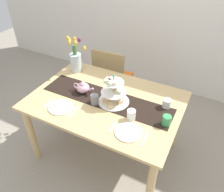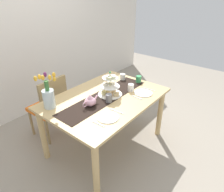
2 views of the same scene
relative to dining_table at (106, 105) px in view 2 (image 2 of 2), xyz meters
The scene contains 18 objects.
ground_plane 0.64m from the dining_table, ahead, with size 8.00×8.00×0.00m, color gray.
room_wall_rear 1.74m from the dining_table, 90.00° to the left, with size 6.00×0.08×2.60m, color silver.
dining_table is the anchor object (origin of this frame).
chair_left 0.81m from the dining_table, 113.29° to the left, with size 0.44×0.44×0.91m.
table_runner 0.11m from the dining_table, 90.00° to the left, with size 1.32×0.31×0.00m, color black.
tiered_cake_stand 0.22m from the dining_table, ahead, with size 0.30×0.30×0.30m.
teapot 0.31m from the dining_table, behind, with size 0.24×0.13×0.14m.
tulip_vase 0.70m from the dining_table, 149.83° to the left, with size 0.25×0.18×0.41m.
cream_jug 0.60m from the dining_table, 15.80° to the left, with size 0.08×0.08×0.09m, color white.
dinner_plate_left 0.45m from the dining_table, 136.05° to the right, with size 0.23×0.23×0.01m, color white.
fork_left 0.56m from the dining_table, 146.61° to the right, with size 0.02×0.15×0.01m, color silver.
knife_left 0.36m from the dining_table, 119.15° to the right, with size 0.01×0.17×0.01m, color silver.
dinner_plate_right 0.49m from the dining_table, 38.89° to the right, with size 0.23×0.23×0.01m, color white.
fork_right 0.39m from the dining_table, 52.77° to the right, with size 0.02×0.15×0.01m, color silver.
knife_right 0.61m from the dining_table, 30.18° to the right, with size 0.01×0.17×0.01m, color silver.
mug_grey 0.20m from the dining_table, 120.44° to the right, with size 0.08×0.08×0.10m, color slate.
mug_white_text 0.39m from the dining_table, 23.38° to the right, with size 0.08×0.08×0.10m, color white.
mug_orange 0.64m from the dining_table, ahead, with size 0.08×0.08×0.10m, color #389356.
Camera 2 is at (-1.60, -1.41, 1.91)m, focal length 32.17 mm.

